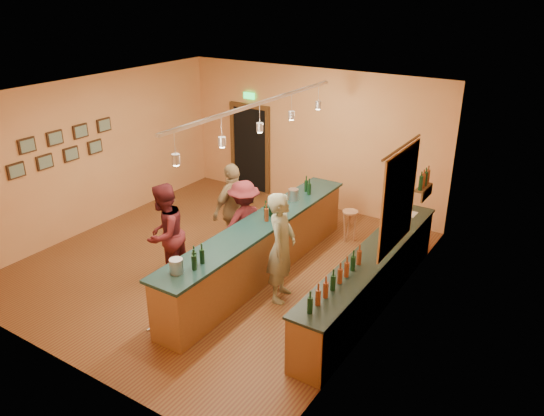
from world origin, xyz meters
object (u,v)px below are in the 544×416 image
Objects in this scene: bartender at (281,247)px; customer_c at (244,222)px; customer_a at (165,234)px; customer_b at (234,209)px; tasting_bar at (261,245)px; back_counter at (371,278)px; bar_stool at (350,218)px.

bartender is 1.44m from customer_c.
customer_b is at bearing 156.93° from customer_a.
customer_a reaches higher than tasting_bar.
back_counter is at bearing -80.72° from bartender.
tasting_bar is 3.14× the size of customer_c.
tasting_bar is at bearing 70.33° from customer_b.
customer_b is at bearing -97.66° from customer_c.
customer_c is (-1.25, 0.70, -0.13)m from bartender.
customer_b reaches higher than bar_stool.
tasting_bar is at bearing -109.12° from bar_stool.
tasting_bar is at bearing 118.35° from customer_a.
customer_c is at bearing 154.01° from tasting_bar.
bar_stool is (0.74, 2.15, -0.10)m from tasting_bar.
bartender is (-1.33, -0.61, 0.46)m from back_counter.
bartender is at bearing -155.21° from back_counter.
customer_c is at bearing 68.08° from customer_b.
customer_b is 1.12× the size of customer_c.
bar_stool is at bearing 142.18° from customer_b.
customer_a is 1.51m from customer_c.
bar_stool is at bearing -16.49° from bartender.
tasting_bar is at bearing 86.32° from customer_c.
tasting_bar reaches higher than bar_stool.
bartender is at bearing -31.76° from tasting_bar.
customer_a is at bearing -4.07° from customer_b.
customer_a reaches higher than bar_stool.
customer_c is at bearing 139.86° from customer_a.
back_counter is 2.04m from tasting_bar.
customer_c is at bearing -124.53° from bar_stool.
customer_a is (-1.29, -1.05, 0.30)m from tasting_bar.
customer_c is (0.74, 1.32, -0.10)m from customer_a.
customer_a reaches higher than customer_c.
customer_c is at bearing 45.19° from bartender.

